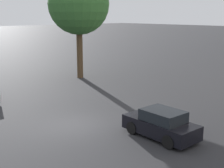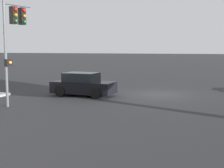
% 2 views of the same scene
% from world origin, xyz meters
% --- Properties ---
extents(ground_plane, '(300.00, 300.00, 0.00)m').
position_xyz_m(ground_plane, '(0.00, 0.00, 0.00)').
color(ground_plane, '#28282B').
extents(street_tree, '(5.88, 5.88, 10.15)m').
position_xyz_m(street_tree, '(-10.90, 8.51, 7.16)').
color(street_tree, '#4C3823').
rests_on(street_tree, ground_plane).
extents(crossing_car_0, '(4.04, 1.96, 1.49)m').
position_xyz_m(crossing_car_0, '(4.45, 2.22, 0.70)').
color(crossing_car_0, black).
rests_on(crossing_car_0, ground_plane).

